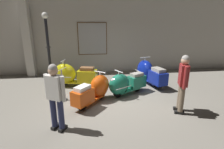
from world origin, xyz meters
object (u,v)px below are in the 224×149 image
object	(u,v)px
visitor_1	(55,93)
visitor_0	(183,80)
scooter_0	(72,75)
info_stanchion	(63,87)
scooter_3	(149,72)
lamppost	(49,49)
scooter_1	(95,89)
scooter_2	(125,84)

from	to	relation	value
visitor_1	visitor_0	bearing A→B (deg)	-51.93
scooter_0	info_stanchion	size ratio (longest dim) A/B	1.61
scooter_3	lamppost	distance (m)	4.24
scooter_1	scooter_2	bearing A→B (deg)	-28.32
scooter_0	scooter_1	xyz separation A→B (m)	(0.88, -1.58, -0.04)
lamppost	visitor_0	world-z (taller)	lamppost
scooter_2	scooter_3	xyz separation A→B (m)	(1.23, 1.10, 0.06)
info_stanchion	scooter_3	bearing A→B (deg)	20.63
scooter_1	scooter_2	size ratio (longest dim) A/B	0.97
scooter_0	visitor_1	bearing A→B (deg)	103.25
scooter_1	scooter_2	xyz separation A→B (m)	(1.06, 0.44, -0.01)
scooter_3	info_stanchion	xyz separation A→B (m)	(-3.34, -1.26, -0.02)
scooter_3	lamppost	size ratio (longest dim) A/B	0.64
scooter_1	visitor_0	world-z (taller)	visitor_0
visitor_0	info_stanchion	size ratio (longest dim) A/B	1.50
scooter_1	scooter_2	distance (m)	1.15
scooter_2	visitor_1	world-z (taller)	visitor_1
scooter_2	info_stanchion	bearing A→B (deg)	-25.11
scooter_0	scooter_2	size ratio (longest dim) A/B	1.16
scooter_0	visitor_0	size ratio (longest dim) A/B	1.08
scooter_3	scooter_2	bearing A→B (deg)	117.82
scooter_3	visitor_1	xyz separation A→B (m)	(-3.23, -2.97, 0.46)
scooter_2	info_stanchion	xyz separation A→B (m)	(-2.11, -0.16, 0.04)
scooter_3	scooter_0	bearing A→B (deg)	75.21
lamppost	visitor_1	world-z (taller)	lamppost
scooter_0	scooter_2	bearing A→B (deg)	163.88
lamppost	scooter_0	bearing A→B (deg)	-30.26
lamppost	scooter_1	bearing A→B (deg)	-49.66
scooter_2	scooter_1	bearing A→B (deg)	-6.91
info_stanchion	lamppost	bearing A→B (deg)	112.06
scooter_3	info_stanchion	world-z (taller)	info_stanchion
scooter_1	visitor_0	distance (m)	2.65
scooter_1	visitor_1	size ratio (longest dim) A/B	0.92
info_stanchion	scooter_0	bearing A→B (deg)	82.66
scooter_1	scooter_3	size ratio (longest dim) A/B	0.83
visitor_0	visitor_1	xyz separation A→B (m)	(-3.36, -0.46, -0.02)
scooter_2	scooter_0	bearing A→B (deg)	-59.75
scooter_3	visitor_0	bearing A→B (deg)	168.75
scooter_2	visitor_0	xyz separation A→B (m)	(1.35, -1.40, 0.54)
scooter_0	visitor_0	bearing A→B (deg)	156.71
lamppost	info_stanchion	distance (m)	2.20
scooter_0	visitor_1	distance (m)	3.04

